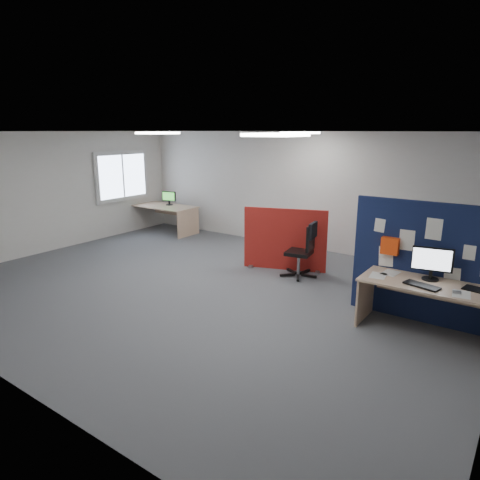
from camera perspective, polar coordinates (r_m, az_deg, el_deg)
The scene contains 17 objects.
floor at distance 7.66m, azimuth -4.79°, elevation -6.43°, with size 9.00×9.00×0.00m, color #515459.
ceiling at distance 7.16m, azimuth -5.25°, elevation 14.20°, with size 9.00×7.00×0.02m, color white.
wall_back at distance 10.18m, azimuth 7.87°, elevation 6.55°, with size 9.00×0.02×2.70m, color silver.
wall_left at distance 10.73m, azimuth -23.82°, elevation 5.87°, with size 0.02×7.00×2.70m, color silver.
window at distance 11.80m, azimuth -15.41°, elevation 8.23°, with size 0.06×1.70×1.30m.
ceiling_lights at distance 7.48m, azimuth 0.17°, elevation 14.03°, with size 4.10×4.10×0.04m.
navy_divider at distance 6.63m, azimuth 23.67°, elevation -2.91°, with size 2.15×0.30×1.77m.
main_desk at distance 6.38m, azimuth 23.71°, elevation -6.68°, with size 1.73×0.77×0.73m.
monitor_main at distance 6.37m, azimuth 24.23°, elevation -2.70°, with size 0.52×0.22×0.46m.
keyboard at distance 6.14m, azimuth 23.07°, elevation -5.60°, with size 0.45×0.18×0.03m, color black.
mouse at distance 6.07m, azimuth 26.93°, elevation -6.22°, with size 0.10×0.06×0.03m, color gray.
paper_tray at distance 6.31m, azimuth 28.90°, elevation -5.78°, with size 0.28×0.22×0.01m, color black.
red_divider at distance 8.52m, azimuth 5.99°, elevation -0.00°, with size 1.58×0.60×1.24m.
second_desk at distance 11.90m, azimuth -9.89°, elevation 3.76°, with size 1.78×0.89×0.73m.
monitor_second at distance 11.90m, azimuth -9.44°, elevation 5.61°, with size 0.41×0.19×0.37m.
office_chair at distance 8.11m, azimuth 8.62°, elevation -0.90°, with size 0.70×0.70×1.06m.
desk_papers at distance 6.30m, azimuth 21.46°, elevation -5.02°, with size 1.33×0.64×0.00m.
Camera 1 is at (4.64, -5.46, 2.72)m, focal length 32.00 mm.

